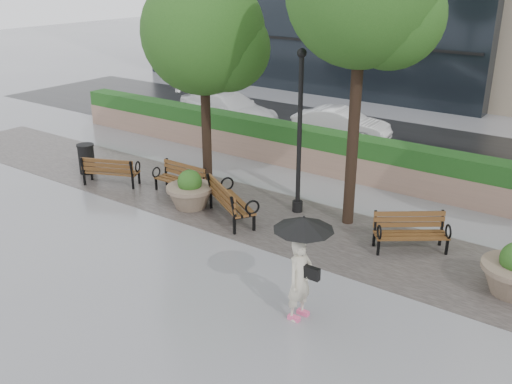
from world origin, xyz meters
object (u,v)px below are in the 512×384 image
Objects in this scene: bench_3 at (410,240)px; lamppost at (299,143)px; car_right at (341,124)px; bench_0 at (112,177)px; bench_1 at (180,185)px; pedestrian at (302,258)px; trash_bin at (87,160)px; car_left at (229,109)px; planter_left at (190,193)px; bench_2 at (231,209)px.

lamppost is at bearing 136.13° from bench_3.
bench_0 is at bearing 150.01° from car_right.
pedestrian is (6.12, -3.32, 0.99)m from bench_1.
trash_bin reaches higher than bench_1.
pedestrian is (2.65, -4.18, -0.66)m from lamppost.
car_left is (-3.54, 6.78, 0.44)m from bench_1.
planter_left is at bearing -149.88° from lamppost.
bench_2 is (4.48, 0.12, 0.04)m from bench_0.
pedestrian is at bearing 138.96° from bench_0.
bench_2 is 2.44m from lamppost.
bench_0 is 0.86× the size of pedestrian.
car_left reaches higher than trash_bin.
pedestrian is (9.71, -2.89, 0.79)m from trash_bin.
car_left is at bearing 52.81° from pedestrian.
planter_left is at bearing -31.99° from bench_1.
planter_left is 3.27m from lamppost.
bench_0 is at bearing -10.17° from trash_bin.
car_left is at bearing 139.82° from lamppost.
bench_2 is 4.56m from bench_3.
lamppost is 5.00m from pedestrian.
trash_bin is at bearing -33.57° from bench_0.
car_right is at bearing 91.04° from bench_3.
car_right reaches higher than bench_2.
bench_3 is at bearing -115.31° from car_left.
bench_1 is 7.03m from pedestrian.
bench_3 is at bearing 4.36° from bench_1.
planter_left is at bearing -2.15° from trash_bin.
pedestrian is (-0.66, -3.78, 0.98)m from bench_3.
car_left reaches higher than car_right.
bench_1 is 0.78× the size of pedestrian.
pedestrian reaches higher than trash_bin.
bench_3 is 0.47× the size of car_right.
trash_bin is (-10.36, -0.89, 0.19)m from bench_3.
bench_2 is at bearing 158.11° from bench_0.
bench_2 is at bearing 63.14° from pedestrian.
planter_left reaches higher than bench_1.
car_right reaches higher than trash_bin.
lamppost reaches higher than car_right.
pedestrian is (8.26, -2.63, 0.98)m from bench_0.
bench_1 is at bearing 146.95° from bench_3.
planter_left is 0.30× the size of lamppost.
bench_3 reaches higher than bench_0.
car_left is (0.05, 7.21, 0.24)m from trash_bin.
pedestrian is at bearing -57.63° from lamppost.
bench_2 is 5.92m from trash_bin.
trash_bin is at bearing -174.21° from car_left.
car_left is at bearing 111.55° from bench_3.
bench_3 is at bearing -149.97° from car_right.
pedestrian is at bearing -28.03° from bench_1.
planter_left is 8.64m from car_left.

